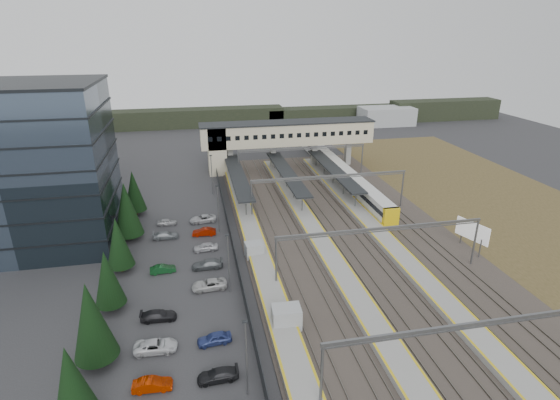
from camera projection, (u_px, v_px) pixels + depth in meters
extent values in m
plane|color=#2B2B2D|center=(279.00, 256.00, 64.09)|extent=(220.00, 220.00, 0.00)
cube|color=#394657|center=(23.00, 168.00, 63.95)|extent=(24.00, 18.00, 24.00)
cube|color=black|center=(35.00, 222.00, 67.08)|extent=(24.30, 18.30, 0.25)
cube|color=black|center=(30.00, 201.00, 65.83)|extent=(24.30, 18.30, 0.25)
cube|color=black|center=(25.00, 179.00, 64.57)|extent=(24.30, 18.30, 0.25)
cube|color=black|center=(20.00, 157.00, 63.32)|extent=(24.30, 18.30, 0.25)
cube|color=black|center=(15.00, 134.00, 62.07)|extent=(24.30, 18.30, 0.25)
cube|color=black|center=(9.00, 110.00, 60.81)|extent=(24.30, 18.30, 0.25)
cube|color=black|center=(3.00, 84.00, 59.52)|extent=(24.30, 18.30, 0.40)
cone|color=black|center=(72.00, 385.00, 34.55)|extent=(3.90, 3.90, 7.50)
cylinder|color=black|center=(98.00, 358.00, 43.36)|extent=(0.44, 0.44, 1.20)
cone|color=black|center=(91.00, 320.00, 41.72)|extent=(4.26, 4.26, 8.20)
cylinder|color=black|center=(112.00, 305.00, 51.57)|extent=(0.44, 0.44, 1.20)
cone|color=black|center=(107.00, 278.00, 50.18)|extent=(3.54, 3.54, 6.80)
cylinder|color=black|center=(122.00, 267.00, 59.78)|extent=(0.44, 0.44, 1.20)
cone|color=black|center=(118.00, 242.00, 58.35)|extent=(3.64, 3.64, 7.00)
cylinder|color=black|center=(130.00, 236.00, 68.90)|extent=(0.44, 0.44, 1.20)
cone|color=black|center=(127.00, 209.00, 67.20)|extent=(4.42, 4.42, 8.50)
cylinder|color=black|center=(137.00, 212.00, 78.02)|extent=(0.44, 0.44, 1.20)
cone|color=black|center=(134.00, 191.00, 76.55)|extent=(3.74, 3.74, 7.20)
imported|color=#982000|center=(152.00, 384.00, 40.10)|extent=(3.68, 1.43, 1.19)
imported|color=silver|center=(156.00, 346.00, 44.93)|extent=(4.52, 2.25, 1.23)
imported|color=black|center=(159.00, 315.00, 49.77)|extent=(4.12, 1.78, 1.18)
imported|color=#10401B|center=(163.00, 269.00, 59.45)|extent=(3.53, 1.49, 1.13)
imported|color=slate|center=(166.00, 235.00, 69.10)|extent=(4.07, 1.68, 1.18)
imported|color=#97979B|center=(167.00, 222.00, 73.95)|extent=(3.27, 1.34, 1.11)
imported|color=black|center=(218.00, 375.00, 41.23)|extent=(3.98, 1.71, 1.14)
imported|color=navy|center=(214.00, 338.00, 46.04)|extent=(3.76, 1.83, 1.24)
imported|color=#B1B1B1|center=(209.00, 285.00, 55.71)|extent=(4.60, 2.33, 1.25)
imported|color=#4B5053|center=(207.00, 264.00, 60.54)|extent=(4.35, 1.80, 1.26)
imported|color=#A9A9AE|center=(206.00, 247.00, 65.38)|extent=(3.68, 1.57, 1.24)
imported|color=#7E1202|center=(204.00, 232.00, 70.21)|extent=(3.83, 1.57, 1.24)
imported|color=#B2B3B6|center=(203.00, 219.00, 75.04)|extent=(4.70, 2.51, 1.25)
cylinder|color=slate|center=(246.00, 359.00, 38.34)|extent=(0.16, 0.16, 8.00)
cube|color=black|center=(245.00, 322.00, 36.88)|extent=(0.50, 0.25, 0.15)
cylinder|color=slate|center=(229.00, 264.00, 53.84)|extent=(0.16, 0.16, 8.00)
cube|color=black|center=(227.00, 235.00, 52.38)|extent=(0.50, 0.25, 0.15)
cylinder|color=slate|center=(218.00, 209.00, 70.26)|extent=(0.16, 0.16, 8.00)
cube|color=black|center=(217.00, 186.00, 68.80)|extent=(0.50, 0.25, 0.15)
cylinder|color=slate|center=(212.00, 175.00, 86.67)|extent=(0.16, 0.16, 8.00)
cube|color=black|center=(211.00, 156.00, 85.21)|extent=(0.50, 0.25, 0.15)
cube|color=#26282B|center=(231.00, 239.00, 67.07)|extent=(0.08, 90.00, 2.00)
cube|color=#9CA0A2|center=(286.00, 318.00, 48.18)|extent=(3.29, 2.49, 2.65)
cube|color=#9CA0A2|center=(254.00, 250.00, 63.21)|extent=(2.73, 2.35, 2.32)
cube|color=#38322C|center=(345.00, 233.00, 70.85)|extent=(34.00, 90.00, 0.20)
cube|color=#59544C|center=(268.00, 239.00, 68.41)|extent=(0.08, 90.00, 0.14)
cube|color=#59544C|center=(277.00, 239.00, 68.68)|extent=(0.08, 90.00, 0.14)
cube|color=#59544C|center=(293.00, 237.00, 69.16)|extent=(0.08, 90.00, 0.14)
cube|color=#59544C|center=(302.00, 236.00, 69.43)|extent=(0.08, 90.00, 0.14)
cube|color=#59544C|center=(329.00, 234.00, 70.27)|extent=(0.08, 90.00, 0.14)
cube|color=#59544C|center=(338.00, 233.00, 70.54)|extent=(0.08, 90.00, 0.14)
cube|color=#59544C|center=(353.00, 232.00, 71.02)|extent=(0.08, 90.00, 0.14)
cube|color=#59544C|center=(361.00, 231.00, 71.29)|extent=(0.08, 90.00, 0.14)
cube|color=#59544C|center=(387.00, 229.00, 72.13)|extent=(0.08, 90.00, 0.14)
cube|color=#59544C|center=(395.00, 228.00, 72.40)|extent=(0.08, 90.00, 0.14)
cube|color=#59544C|center=(410.00, 227.00, 72.88)|extent=(0.08, 90.00, 0.14)
cube|color=#59544C|center=(418.00, 226.00, 73.15)|extent=(0.08, 90.00, 0.14)
cube|color=#989893|center=(254.00, 240.00, 67.93)|extent=(3.20, 82.00, 0.90)
cube|color=gold|center=(245.00, 238.00, 67.49)|extent=(0.25, 82.00, 0.02)
cube|color=gold|center=(263.00, 236.00, 68.03)|extent=(0.25, 82.00, 0.02)
cube|color=#989893|center=(316.00, 234.00, 69.79)|extent=(3.20, 82.00, 0.90)
cube|color=gold|center=(307.00, 232.00, 69.35)|extent=(0.25, 82.00, 0.02)
cube|color=gold|center=(325.00, 231.00, 69.89)|extent=(0.25, 82.00, 0.02)
cube|color=#989893|center=(374.00, 229.00, 71.65)|extent=(3.20, 82.00, 0.90)
cube|color=gold|center=(366.00, 227.00, 71.21)|extent=(0.25, 82.00, 0.02)
cube|color=gold|center=(383.00, 226.00, 71.75)|extent=(0.25, 82.00, 0.02)
cube|color=black|center=(237.00, 175.00, 86.69)|extent=(3.00, 30.00, 0.25)
cube|color=slate|center=(238.00, 176.00, 86.75)|extent=(3.10, 30.00, 0.12)
cylinder|color=slate|center=(246.00, 207.00, 75.42)|extent=(0.20, 0.20, 3.10)
cylinder|color=slate|center=(242.00, 194.00, 81.35)|extent=(0.20, 0.20, 3.10)
cylinder|color=slate|center=(238.00, 183.00, 87.28)|extent=(0.20, 0.20, 3.10)
cylinder|color=slate|center=(234.00, 173.00, 93.21)|extent=(0.20, 0.20, 3.10)
cylinder|color=slate|center=(231.00, 164.00, 99.13)|extent=(0.20, 0.20, 3.10)
cube|color=black|center=(287.00, 172.00, 88.55)|extent=(3.00, 30.00, 0.25)
cube|color=slate|center=(287.00, 173.00, 88.61)|extent=(3.10, 30.00, 0.12)
cylinder|color=slate|center=(302.00, 202.00, 77.28)|extent=(0.20, 0.20, 3.10)
cylinder|color=slate|center=(294.00, 190.00, 83.21)|extent=(0.20, 0.20, 3.10)
cylinder|color=slate|center=(287.00, 179.00, 89.14)|extent=(0.20, 0.20, 3.10)
cylinder|color=slate|center=(280.00, 170.00, 95.07)|extent=(0.20, 0.20, 3.10)
cylinder|color=slate|center=(275.00, 162.00, 100.99)|extent=(0.20, 0.20, 3.10)
cube|color=black|center=(334.00, 169.00, 90.41)|extent=(3.00, 30.00, 0.25)
cube|color=slate|center=(334.00, 170.00, 90.47)|extent=(3.10, 30.00, 0.12)
cylinder|color=slate|center=(356.00, 198.00, 79.14)|extent=(0.20, 0.20, 3.10)
cylinder|color=slate|center=(344.00, 187.00, 85.07)|extent=(0.20, 0.20, 3.10)
cylinder|color=slate|center=(333.00, 176.00, 91.00)|extent=(0.20, 0.20, 3.10)
cylinder|color=slate|center=(324.00, 167.00, 96.93)|extent=(0.20, 0.20, 3.10)
cylinder|color=slate|center=(316.00, 159.00, 102.85)|extent=(0.20, 0.20, 3.10)
cube|color=beige|center=(288.00, 133.00, 101.24)|extent=(40.00, 6.00, 5.00)
cube|color=black|center=(288.00, 122.00, 100.31)|extent=(40.40, 6.40, 0.30)
cube|color=beige|center=(217.00, 149.00, 99.27)|extent=(4.00, 6.00, 11.00)
cube|color=black|center=(210.00, 139.00, 95.10)|extent=(1.00, 0.06, 1.00)
cube|color=black|center=(219.00, 139.00, 95.47)|extent=(1.00, 0.06, 1.00)
cube|color=black|center=(228.00, 139.00, 95.84)|extent=(1.00, 0.06, 1.00)
cube|color=black|center=(238.00, 138.00, 96.22)|extent=(1.00, 0.06, 1.00)
cube|color=black|center=(247.00, 138.00, 96.59)|extent=(1.00, 0.06, 1.00)
cube|color=black|center=(255.00, 137.00, 96.96)|extent=(1.00, 0.06, 1.00)
cube|color=black|center=(264.00, 137.00, 97.33)|extent=(1.00, 0.06, 1.00)
cube|color=black|center=(273.00, 137.00, 97.70)|extent=(1.00, 0.06, 1.00)
cube|color=black|center=(282.00, 136.00, 98.08)|extent=(1.00, 0.06, 1.00)
cube|color=black|center=(290.00, 136.00, 98.45)|extent=(1.00, 0.06, 1.00)
cube|color=black|center=(299.00, 135.00, 98.82)|extent=(1.00, 0.06, 1.00)
cube|color=black|center=(308.00, 135.00, 99.19)|extent=(1.00, 0.06, 1.00)
cube|color=black|center=(316.00, 134.00, 99.56)|extent=(1.00, 0.06, 1.00)
cube|color=black|center=(324.00, 134.00, 99.94)|extent=(1.00, 0.06, 1.00)
cube|color=black|center=(333.00, 134.00, 100.31)|extent=(1.00, 0.06, 1.00)
cube|color=black|center=(341.00, 133.00, 100.68)|extent=(1.00, 0.06, 1.00)
cube|color=black|center=(349.00, 133.00, 101.05)|extent=(1.00, 0.06, 1.00)
cube|color=black|center=(357.00, 133.00, 101.42)|extent=(1.00, 0.06, 1.00)
cube|color=black|center=(366.00, 132.00, 101.80)|extent=(1.00, 0.06, 1.00)
cube|color=#989893|center=(224.00, 160.00, 100.46)|extent=(1.20, 1.60, 6.00)
cube|color=#989893|center=(230.00, 159.00, 100.74)|extent=(1.20, 1.60, 6.00)
cube|color=#989893|center=(273.00, 157.00, 102.60)|extent=(1.20, 1.60, 6.00)
cube|color=#989893|center=(314.00, 155.00, 104.46)|extent=(1.20, 1.60, 6.00)
cube|color=#989893|center=(348.00, 153.00, 106.04)|extent=(1.20, 1.60, 6.00)
cylinder|color=slate|center=(321.00, 378.00, 36.90)|extent=(0.28, 0.28, 7.00)
cube|color=slate|center=(476.00, 324.00, 38.23)|extent=(28.40, 0.25, 0.35)
cube|color=slate|center=(476.00, 327.00, 38.37)|extent=(28.40, 0.12, 0.12)
cylinder|color=slate|center=(276.00, 263.00, 55.14)|extent=(0.28, 0.28, 7.00)
cylinder|color=slate|center=(474.00, 243.00, 60.35)|extent=(0.28, 0.28, 7.00)
cube|color=slate|center=(382.00, 228.00, 56.47)|extent=(28.40, 0.25, 0.35)
cube|color=slate|center=(382.00, 231.00, 56.61)|extent=(28.40, 0.12, 0.12)
cylinder|color=slate|center=(252.00, 200.00, 75.21)|extent=(0.28, 0.28, 7.00)
cylinder|color=slate|center=(402.00, 189.00, 80.42)|extent=(0.28, 0.28, 7.00)
cube|color=slate|center=(330.00, 176.00, 76.53)|extent=(28.40, 0.25, 0.35)
cube|color=slate|center=(330.00, 178.00, 76.68)|extent=(28.40, 0.12, 0.12)
cylinder|color=slate|center=(239.00, 167.00, 93.45)|extent=(0.28, 0.28, 7.00)
cylinder|color=slate|center=(362.00, 160.00, 98.65)|extent=(0.28, 0.28, 7.00)
cube|color=slate|center=(302.00, 148.00, 94.77)|extent=(28.40, 0.25, 0.35)
cube|color=slate|center=(302.00, 150.00, 94.92)|extent=(28.40, 0.12, 0.12)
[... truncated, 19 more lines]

